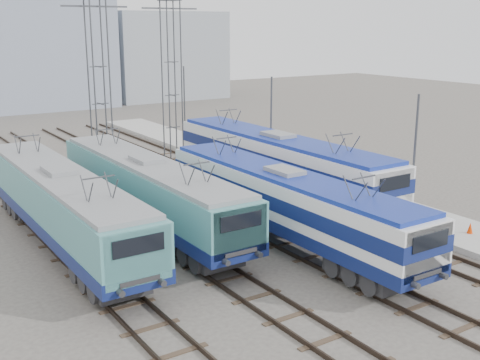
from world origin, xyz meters
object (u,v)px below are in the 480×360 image
Objects in this scene: mast_rear at (185,110)px; safety_cone at (470,228)px; locomotive_far_right at (279,160)px; catenary_tower_west at (99,79)px; mast_mid at (271,130)px; locomotive_far_left at (62,203)px; locomotive_center_left at (149,188)px; catenary_tower_east at (172,73)px; mast_front at (414,165)px; locomotive_center_right at (286,200)px.

safety_cone is (1.64, -26.38, -2.93)m from mast_rear.
locomotive_far_right is 2.65× the size of mast_rear.
mast_mid is (8.60, -8.00, -3.14)m from catenary_tower_west.
locomotive_far_left is 1.48× the size of catenary_tower_west.
locomotive_far_right reaches higher than locomotive_center_left.
mast_mid is (2.10, -10.00, -3.14)m from catenary_tower_east.
catenary_tower_east reaches higher than mast_front.
locomotive_center_left is at bearing 144.99° from mast_front.
locomotive_far_right is at bearing -96.84° from mast_rear.
locomotive_center_right is at bearing 151.04° from safety_cone.
locomotive_center_right is 1.43× the size of catenary_tower_west.
mast_mid is at bearing 96.50° from safety_cone.
locomotive_center_left is 13.37m from catenary_tower_west.
catenary_tower_west reaches higher than mast_front.
locomotive_center_left is at bearing -173.76° from locomotive_far_right.
locomotive_far_left is at bearing -177.15° from locomotive_center_left.
locomotive_center_right is 2.45× the size of mast_rear.
locomotive_far_right is (9.00, 0.98, 0.19)m from locomotive_center_left.
safety_cone is (16.99, -9.75, -1.64)m from locomotive_far_left.
mast_mid is (6.35, 9.96, 1.30)m from locomotive_center_right.
catenary_tower_west reaches higher than mast_rear.
locomotive_center_right is 0.92× the size of locomotive_far_right.
locomotive_far_left is 1.04× the size of locomotive_center_right.
locomotive_center_right is at bearing -106.13° from mast_rear.
catenary_tower_east is 22.04× the size of safety_cone.
locomotive_center_left is at bearing -100.28° from catenary_tower_west.
locomotive_center_right is 31.48× the size of safety_cone.
locomotive_center_right is at bearing 162.16° from mast_front.
catenary_tower_east is 10.69m from mast_mid.
locomotive_center_right is at bearing -82.86° from catenary_tower_west.
locomotive_far_left is 32.59× the size of safety_cone.
locomotive_far_left is at bearing -132.18° from catenary_tower_east.
locomotive_far_left is 10.46m from locomotive_center_right.
mast_front is at bearing -17.84° from locomotive_center_right.
mast_mid is at bearing 22.07° from locomotive_center_left.
catenary_tower_west reaches higher than safety_cone.
safety_cone is at bearing -55.45° from mast_front.
locomotive_far_left reaches higher than locomotive_center_right.
locomotive_center_left is at bearing -121.29° from catenary_tower_east.
locomotive_far_left is at bearing 150.14° from safety_cone.
locomotive_center_left is 2.49× the size of mast_rear.
locomotive_far_right is at bearing -59.40° from catenary_tower_west.
locomotive_center_right is 18.63m from catenary_tower_west.
mast_rear is (15.35, 16.62, 1.29)m from locomotive_far_left.
mast_front is at bearing 124.55° from safety_cone.
locomotive_far_right is 14.08m from catenary_tower_east.
locomotive_far_right is 2.65× the size of mast_mid.
locomotive_center_right is 11.88m from mast_mid.
mast_front is 1.00× the size of mast_rear.
mast_mid is (1.85, 3.42, 1.13)m from locomotive_far_right.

